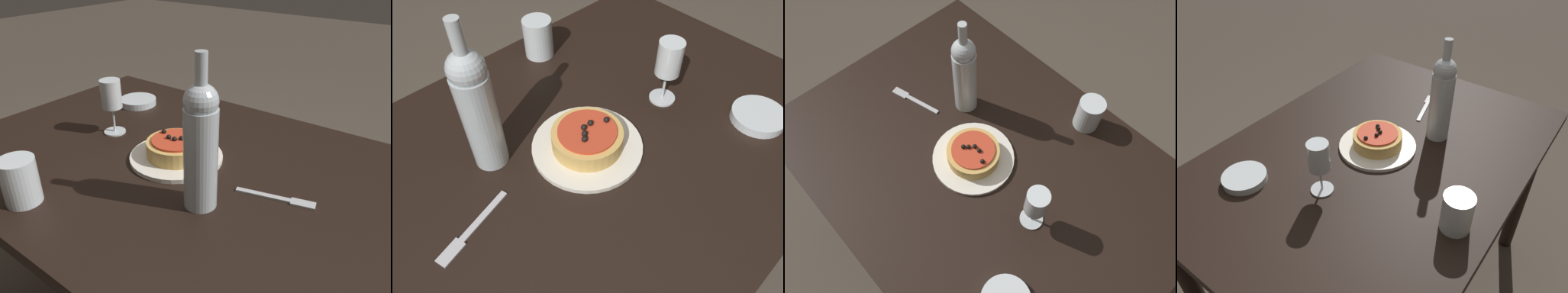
# 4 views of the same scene
# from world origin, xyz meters

# --- Properties ---
(ground_plane) EXTENTS (14.00, 14.00, 0.00)m
(ground_plane) POSITION_xyz_m (0.00, 0.00, 0.00)
(ground_plane) COLOR #4C4238
(dining_table) EXTENTS (1.26, 0.92, 0.77)m
(dining_table) POSITION_xyz_m (0.00, 0.00, 0.67)
(dining_table) COLOR black
(dining_table) RESTS_ON ground_plane
(dinner_plate) EXTENTS (0.26, 0.26, 0.01)m
(dinner_plate) POSITION_xyz_m (-0.03, -0.01, 0.77)
(dinner_plate) COLOR white
(dinner_plate) RESTS_ON dining_table
(pizza) EXTENTS (0.16, 0.16, 0.06)m
(pizza) POSITION_xyz_m (-0.03, -0.01, 0.80)
(pizza) COLOR tan
(pizza) RESTS_ON dinner_plate
(wine_glass) EXTENTS (0.07, 0.07, 0.17)m
(wine_glass) POSITION_xyz_m (0.24, -0.02, 0.89)
(wine_glass) COLOR silver
(wine_glass) RESTS_ON dining_table
(wine_bottle) EXTENTS (0.08, 0.08, 0.35)m
(wine_bottle) POSITION_xyz_m (-0.20, 0.12, 0.92)
(wine_bottle) COLOR #B2BCC1
(wine_bottle) RESTS_ON dining_table
(water_cup) EXTENTS (0.08, 0.08, 0.11)m
(water_cup) POSITION_xyz_m (0.13, 0.36, 0.82)
(water_cup) COLOR silver
(water_cup) RESTS_ON dining_table
(side_bowl) EXTENTS (0.13, 0.13, 0.02)m
(side_bowl) POSITION_xyz_m (0.34, -0.24, 0.78)
(side_bowl) COLOR silver
(side_bowl) RESTS_ON dining_table
(fork) EXTENTS (0.19, 0.07, 0.00)m
(fork) POSITION_xyz_m (-0.34, -0.00, 0.77)
(fork) COLOR #B7B7BC
(fork) RESTS_ON dining_table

